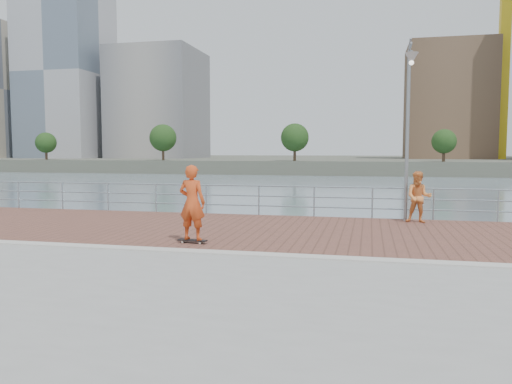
% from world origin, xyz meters
% --- Properties ---
extents(water, '(400.00, 400.00, 0.00)m').
position_xyz_m(water, '(0.00, 0.00, -2.00)').
color(water, slate).
rests_on(water, ground).
extents(brick_lane, '(40.00, 6.80, 0.02)m').
position_xyz_m(brick_lane, '(0.00, 3.60, 0.01)').
color(brick_lane, brown).
rests_on(brick_lane, seawall).
extents(curb, '(40.00, 0.40, 0.06)m').
position_xyz_m(curb, '(0.00, 0.00, 0.03)').
color(curb, '#B7B5AD').
rests_on(curb, seawall).
extents(far_shore, '(320.00, 95.00, 2.50)m').
position_xyz_m(far_shore, '(0.00, 122.50, -0.75)').
color(far_shore, '#4C5142').
rests_on(far_shore, ground).
extents(guardrail, '(39.06, 0.06, 1.13)m').
position_xyz_m(guardrail, '(0.00, 7.00, 0.69)').
color(guardrail, '#8C9EA8').
rests_on(guardrail, brick_lane).
extents(street_lamp, '(0.42, 1.22, 5.75)m').
position_xyz_m(street_lamp, '(4.17, 6.08, 4.08)').
color(street_lamp, gray).
rests_on(street_lamp, brick_lane).
extents(skateboard, '(0.79, 0.28, 0.09)m').
position_xyz_m(skateboard, '(-1.48, 1.08, 0.09)').
color(skateboard, black).
rests_on(skateboard, brick_lane).
extents(skateboarder, '(0.75, 0.53, 1.94)m').
position_xyz_m(skateboarder, '(-1.48, 1.08, 1.08)').
color(skateboarder, '#D3481C').
rests_on(skateboarder, skateboard).
extents(bystander, '(0.91, 0.75, 1.70)m').
position_xyz_m(bystander, '(4.56, 6.20, 0.87)').
color(bystander, '#F19047').
rests_on(bystander, brick_lane).
extents(tower_crane, '(47.00, 2.00, 50.70)m').
position_xyz_m(tower_crane, '(27.36, 104.00, 33.50)').
color(tower_crane, gold).
rests_on(tower_crane, far_shore).
extents(shoreline_trees, '(144.09, 5.07, 6.76)m').
position_xyz_m(shoreline_trees, '(-0.09, 77.00, 4.27)').
color(shoreline_trees, '#473323').
rests_on(shoreline_trees, far_shore).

